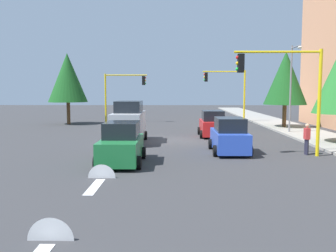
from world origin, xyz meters
TOP-DOWN VIEW (x-y plane):
  - ground_plane at (0.00, 0.00)m, footprint 120.00×120.00m
  - sidewalk_kerb at (-5.00, 10.50)m, footprint 80.00×4.00m
  - lane_arrow_near at (11.51, -3.00)m, footprint 2.40×1.10m
  - lane_arrow_mid at (17.51, -3.00)m, footprint 2.40×1.10m
  - traffic_signal_far_right at (-14.00, -5.63)m, footprint 0.36×4.59m
  - traffic_signal_far_left at (-14.00, 5.69)m, footprint 0.36×4.59m
  - traffic_signal_near_left at (6.00, 5.69)m, footprint 0.36×4.59m
  - street_lamp_curbside at (-3.61, 9.20)m, footprint 2.15×0.28m
  - tree_roadside_mid at (-8.00, 10.00)m, footprint 3.84×3.84m
  - tree_opposite_side at (-12.00, -11.00)m, footprint 3.98×3.98m
  - delivery_van_silver at (1.14, -3.13)m, footprint 4.80×2.22m
  - car_green at (8.05, -2.62)m, footprint 4.05×2.10m
  - car_blue at (5.00, 2.99)m, footprint 3.99×2.05m
  - car_red at (-2.08, 2.80)m, footprint 3.78×2.05m
  - pedestrian_crossing at (5.58, 7.08)m, footprint 0.40×0.24m

SIDE VIEW (x-z plane):
  - ground_plane at x=0.00m, z-range 0.00..0.00m
  - lane_arrow_near at x=11.51m, z-range -0.54..0.56m
  - lane_arrow_mid at x=17.51m, z-range -0.54..0.56m
  - sidewalk_kerb at x=-5.00m, z-range 0.00..0.15m
  - car_red at x=-2.08m, z-range -0.09..1.88m
  - car_blue at x=5.00m, z-range -0.09..1.88m
  - car_green at x=8.05m, z-range -0.09..1.89m
  - pedestrian_crossing at x=5.58m, z-range 0.06..1.76m
  - delivery_van_silver at x=1.14m, z-range -0.11..2.67m
  - traffic_signal_far_right at x=-14.00m, z-range 1.11..6.37m
  - traffic_signal_near_left at x=6.00m, z-range 1.17..6.79m
  - traffic_signal_far_left at x=-14.00m, z-range 1.17..6.79m
  - street_lamp_curbside at x=-3.61m, z-range 0.85..7.85m
  - tree_roadside_mid at x=-8.00m, z-range 1.08..8.08m
  - tree_opposite_side at x=-12.00m, z-range 1.13..8.39m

